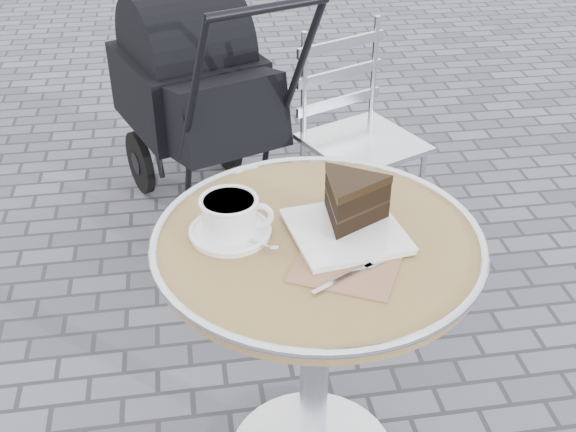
{
  "coord_description": "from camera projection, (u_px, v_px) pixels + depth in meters",
  "views": [
    {
      "loc": [
        -0.26,
        -1.24,
        1.61
      ],
      "look_at": [
        -0.06,
        0.02,
        0.78
      ],
      "focal_mm": 45.0,
      "sensor_mm": 36.0,
      "label": 1
    }
  ],
  "objects": [
    {
      "name": "cappuccino_set",
      "position": [
        231.0,
        219.0,
        1.53
      ],
      "size": [
        0.18,
        0.18,
        0.09
      ],
      "rotation": [
        0.0,
        0.0,
        -0.16
      ],
      "color": "white",
      "rests_on": "cafe_table"
    },
    {
      "name": "baby_stroller",
      "position": [
        200.0,
        104.0,
        2.8
      ],
      "size": [
        0.73,
        1.04,
        0.99
      ],
      "rotation": [
        0.0,
        0.0,
        0.36
      ],
      "color": "black",
      "rests_on": "ground"
    },
    {
      "name": "cafe_table",
      "position": [
        316.0,
        298.0,
        1.63
      ],
      "size": [
        0.72,
        0.72,
        0.74
      ],
      "color": "silver",
      "rests_on": "ground"
    },
    {
      "name": "bistro_chair",
      "position": [
        350.0,
        113.0,
        2.6
      ],
      "size": [
        0.48,
        0.48,
        0.81
      ],
      "rotation": [
        0.0,
        0.0,
        0.41
      ],
      "color": "silver",
      "rests_on": "ground"
    },
    {
      "name": "cake_plate_set",
      "position": [
        350.0,
        207.0,
        1.54
      ],
      "size": [
        0.28,
        0.36,
        0.12
      ],
      "rotation": [
        0.0,
        0.0,
        0.14
      ],
      "color": "#936850",
      "rests_on": "cafe_table"
    }
  ]
}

